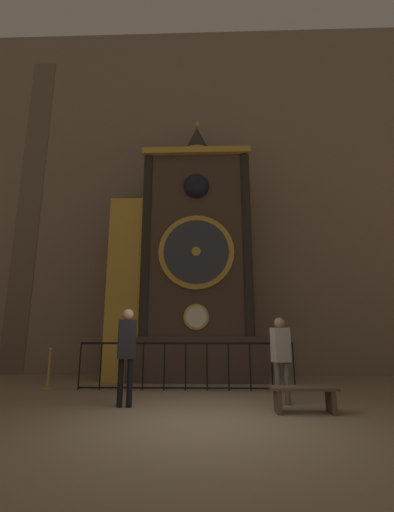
% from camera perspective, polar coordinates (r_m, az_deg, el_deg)
% --- Properties ---
extents(ground_plane, '(28.00, 28.00, 0.00)m').
position_cam_1_polar(ground_plane, '(5.85, 0.89, -26.19)').
color(ground_plane, '#847056').
extents(cathedral_back_wall, '(24.00, 0.32, 13.71)m').
position_cam_1_polar(cathedral_back_wall, '(13.27, 0.84, 11.67)').
color(cathedral_back_wall, '#7A6656').
rests_on(cathedral_back_wall, ground_plane).
extents(clock_tower, '(4.72, 1.85, 8.63)m').
position_cam_1_polar(clock_tower, '(10.91, -1.80, -1.22)').
color(clock_tower, '#423328').
rests_on(clock_tower, ground_plane).
extents(railing_fence, '(5.33, 0.05, 1.14)m').
position_cam_1_polar(railing_fence, '(8.85, -1.89, -17.49)').
color(railing_fence, black).
rests_on(railing_fence, ground_plane).
extents(visitor_near, '(0.39, 0.31, 1.83)m').
position_cam_1_polar(visitor_near, '(7.03, -11.65, -14.52)').
color(visitor_near, black).
rests_on(visitor_near, ground_plane).
extents(visitor_far, '(0.39, 0.31, 1.67)m').
position_cam_1_polar(visitor_far, '(7.30, 13.80, -15.15)').
color(visitor_far, '#58554F').
rests_on(visitor_far, ground_plane).
extents(stanchion_post, '(0.28, 0.28, 1.00)m').
position_cam_1_polar(stanchion_post, '(9.88, -23.54, -17.77)').
color(stanchion_post, '#B28E33').
rests_on(stanchion_post, ground_plane).
extents(visitor_bench, '(1.15, 0.40, 0.44)m').
position_cam_1_polar(visitor_bench, '(6.74, 17.38, -21.19)').
color(visitor_bench, brown).
rests_on(visitor_bench, ground_plane).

